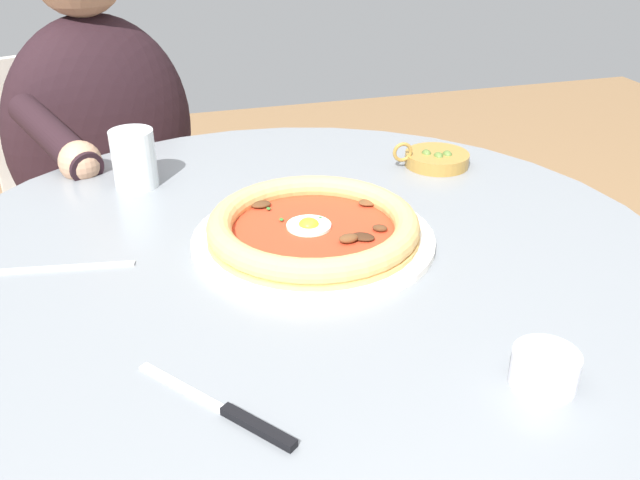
% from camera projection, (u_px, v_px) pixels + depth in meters
% --- Properties ---
extents(dining_table, '(1.00, 1.00, 0.74)m').
position_uv_depth(dining_table, '(300.00, 329.00, 0.95)').
color(dining_table, gray).
rests_on(dining_table, ground).
extents(pizza_on_plate, '(0.32, 0.32, 0.04)m').
position_uv_depth(pizza_on_plate, '(313.00, 229.00, 0.90)').
color(pizza_on_plate, white).
rests_on(pizza_on_plate, dining_table).
extents(water_glass, '(0.07, 0.07, 0.09)m').
position_uv_depth(water_glass, '(134.00, 162.00, 1.06)').
color(water_glass, silver).
rests_on(water_glass, dining_table).
extents(steak_knife, '(0.16, 0.13, 0.01)m').
position_uv_depth(steak_knife, '(235.00, 415.00, 0.62)').
color(steak_knife, silver).
rests_on(steak_knife, dining_table).
extents(ramekin_capers, '(0.06, 0.06, 0.04)m').
position_uv_depth(ramekin_capers, '(545.00, 368.00, 0.65)').
color(ramekin_capers, white).
rests_on(ramekin_capers, dining_table).
extents(olive_pan, '(0.11, 0.13, 0.05)m').
position_uv_depth(olive_pan, '(436.00, 159.00, 1.15)').
color(olive_pan, olive).
rests_on(olive_pan, dining_table).
extents(fork_utensil, '(0.04, 0.17, 0.00)m').
position_uv_depth(fork_utensil, '(65.00, 268.00, 0.85)').
color(fork_utensil, '#BCBCC1').
rests_on(fork_utensil, dining_table).
extents(diner_person, '(0.57, 0.45, 1.10)m').
position_uv_depth(diner_person, '(115.00, 217.00, 1.53)').
color(diner_person, '#282833').
rests_on(diner_person, ground).
extents(cafe_chair_diner, '(0.50, 0.50, 0.82)m').
position_uv_depth(cafe_chair_diner, '(94.00, 195.00, 1.63)').
color(cafe_chair_diner, beige).
rests_on(cafe_chair_diner, ground).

